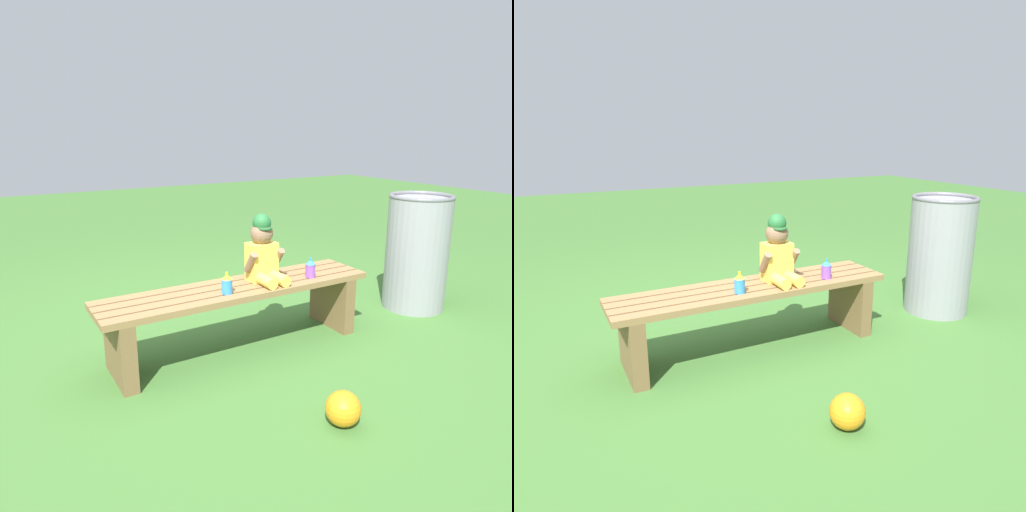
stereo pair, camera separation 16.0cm
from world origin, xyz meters
The scene contains 7 objects.
ground_plane centered at (0.00, 0.00, 0.00)m, with size 16.00×16.00×0.00m, color #3D6B2D.
park_bench centered at (0.00, 0.00, 0.28)m, with size 1.66×0.37×0.40m.
child_figure centered at (0.18, 0.01, 0.58)m, with size 0.23×0.27×0.40m.
sippy_cup_left centered at (-0.12, -0.08, 0.46)m, with size 0.06×0.06×0.12m.
sippy_cup_right centered at (0.46, -0.08, 0.46)m, with size 0.06×0.06×0.12m.
toy_ball centered at (0.04, -0.90, 0.08)m, with size 0.16×0.16×0.16m, color orange.
trash_bin centered at (1.45, -0.04, 0.42)m, with size 0.45×0.45×0.84m.
Camera 2 is at (-1.11, -2.37, 1.29)m, focal length 33.09 mm.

